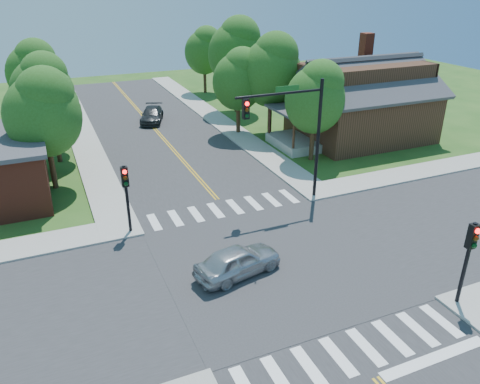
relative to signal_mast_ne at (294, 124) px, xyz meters
name	(u,v)px	position (x,y,z in m)	size (l,w,h in m)	color
ground	(274,264)	(-3.91, -5.59, -4.85)	(100.00, 100.00, 0.00)	#245019
road_ns	(274,264)	(-3.91, -5.59, -4.83)	(10.00, 90.00, 0.04)	#2D2D30
road_ew	(274,263)	(-3.91, -5.59, -4.83)	(90.00, 10.00, 0.04)	#2D2D30
intersection_patch	(274,264)	(-3.91, -5.59, -4.85)	(10.20, 10.20, 0.06)	#2D2D30
sidewalk_ne	(353,130)	(11.90, 10.23, -4.78)	(40.00, 40.00, 0.14)	#9E9B93
crosswalk_north	(225,208)	(-3.91, 0.61, -4.80)	(8.85, 2.00, 0.01)	white
crosswalk_south	(352,351)	(-3.91, -11.79, -4.80)	(8.85, 2.00, 0.01)	white
centerline	(274,263)	(-3.91, -5.59, -4.80)	(0.30, 90.00, 0.01)	gold
stop_bar	(434,359)	(-1.41, -13.19, -4.85)	(4.60, 0.45, 0.09)	white
signal_mast_ne	(294,124)	(0.00, 0.00, 0.00)	(5.30, 0.42, 7.20)	black
signal_pole_se	(470,249)	(1.69, -11.21, -2.19)	(0.34, 0.42, 3.80)	black
signal_pole_nw	(126,187)	(-9.51, -0.01, -2.19)	(0.34, 0.42, 3.80)	black
house_ne	(361,98)	(11.19, 8.65, -1.52)	(13.05, 8.80, 7.11)	#331F12
tree_e_a	(317,96)	(4.95, 5.60, -0.10)	(4.27, 4.05, 7.25)	#382314
tree_e_b	(272,68)	(4.88, 12.31, 0.69)	(4.97, 4.72, 8.45)	#382314
tree_e_c	(237,50)	(5.12, 20.21, 1.12)	(5.36, 5.09, 9.11)	#382314
tree_e_d	(205,49)	(5.03, 29.24, 0.01)	(4.36, 4.15, 7.42)	#382314
tree_w_a	(44,111)	(-12.68, 7.67, 0.19)	(4.52, 4.30, 7.69)	#382314
tree_w_b	(43,88)	(-12.44, 14.79, 0.11)	(4.45, 4.23, 7.57)	#382314
tree_w_c	(35,70)	(-12.81, 21.91, 0.20)	(4.53, 4.31, 7.71)	#382314
tree_w_d	(33,64)	(-12.91, 31.09, -0.67)	(3.75, 3.57, 6.38)	#382314
tree_house	(239,78)	(2.49, 13.51, -0.11)	(4.26, 4.04, 7.23)	#382314
tree_bldg	(51,103)	(-12.10, 12.47, -0.50)	(3.90, 3.71, 6.64)	#382314
car_silver	(238,262)	(-5.81, -5.70, -4.15)	(4.34, 2.48, 1.39)	#B6BABD
car_dgrey	(152,115)	(-3.58, 19.82, -4.20)	(3.25, 4.85, 1.31)	#272A2C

